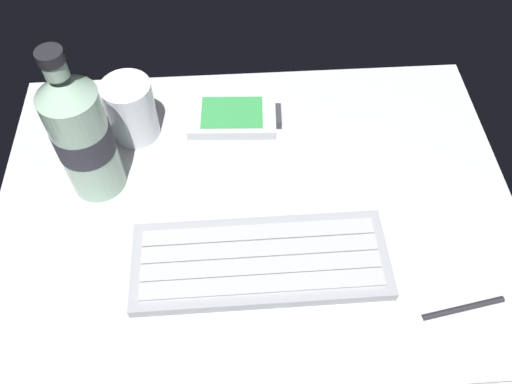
{
  "coord_description": "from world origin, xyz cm",
  "views": [
    {
      "loc": [
        -2.28,
        -35.97,
        53.58
      ],
      "look_at": [
        0.0,
        0.0,
        3.0
      ],
      "focal_mm": 36.79,
      "sensor_mm": 36.0,
      "label": 1
    }
  ],
  "objects_px": {
    "handheld_device": "(233,116)",
    "stylus_pen": "(464,307)",
    "keyboard": "(262,261)",
    "water_bottle": "(82,134)",
    "juice_cup": "(132,112)"
  },
  "relations": [
    {
      "from": "keyboard",
      "to": "stylus_pen",
      "type": "distance_m",
      "value": 0.22
    },
    {
      "from": "handheld_device",
      "to": "stylus_pen",
      "type": "height_order",
      "value": "handheld_device"
    },
    {
      "from": "juice_cup",
      "to": "water_bottle",
      "type": "distance_m",
      "value": 0.11
    },
    {
      "from": "handheld_device",
      "to": "juice_cup",
      "type": "bearing_deg",
      "value": -173.84
    },
    {
      "from": "juice_cup",
      "to": "water_bottle",
      "type": "xyz_separation_m",
      "value": [
        -0.04,
        -0.08,
        0.05
      ]
    },
    {
      "from": "keyboard",
      "to": "juice_cup",
      "type": "height_order",
      "value": "juice_cup"
    },
    {
      "from": "handheld_device",
      "to": "juice_cup",
      "type": "distance_m",
      "value": 0.14
    },
    {
      "from": "keyboard",
      "to": "handheld_device",
      "type": "height_order",
      "value": "keyboard"
    },
    {
      "from": "water_bottle",
      "to": "juice_cup",
      "type": "bearing_deg",
      "value": 63.77
    },
    {
      "from": "handheld_device",
      "to": "water_bottle",
      "type": "height_order",
      "value": "water_bottle"
    },
    {
      "from": "handheld_device",
      "to": "stylus_pen",
      "type": "bearing_deg",
      "value": -51.08
    },
    {
      "from": "keyboard",
      "to": "water_bottle",
      "type": "height_order",
      "value": "water_bottle"
    },
    {
      "from": "water_bottle",
      "to": "stylus_pen",
      "type": "relative_size",
      "value": 2.19
    },
    {
      "from": "water_bottle",
      "to": "keyboard",
      "type": "bearing_deg",
      "value": -33.48
    },
    {
      "from": "handheld_device",
      "to": "juice_cup",
      "type": "relative_size",
      "value": 1.54
    }
  ]
}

